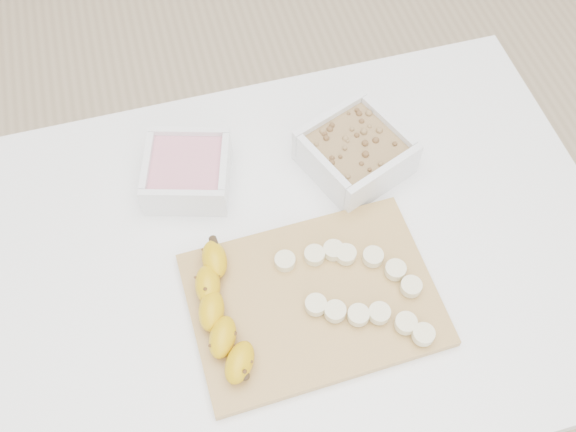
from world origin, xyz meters
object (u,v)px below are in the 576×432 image
object	(u,v)px
banana	(222,313)
bowl_granola	(355,152)
bowl_yogurt	(187,171)
cutting_board	(313,299)
table	(293,279)

from	to	relation	value
banana	bowl_granola	bearing A→B (deg)	50.20
bowl_yogurt	bowl_granola	xyz separation A→B (m)	(0.27, -0.04, 0.00)
cutting_board	banana	xyz separation A→B (m)	(-0.13, 0.00, 0.03)
bowl_granola	banana	xyz separation A→B (m)	(-0.27, -0.22, -0.00)
bowl_granola	banana	size ratio (longest dim) A/B	0.91
table	bowl_granola	size ratio (longest dim) A/B	5.20
table	cutting_board	bearing A→B (deg)	-86.17
banana	table	bearing A→B (deg)	44.77
banana	cutting_board	bearing A→B (deg)	10.29
table	bowl_granola	bearing A→B (deg)	42.95
banana	bowl_yogurt	bearing A→B (deg)	101.84
cutting_board	banana	world-z (taller)	banana
cutting_board	banana	distance (m)	0.14
bowl_granola	cutting_board	size ratio (longest dim) A/B	0.54
bowl_yogurt	banana	bearing A→B (deg)	-89.67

